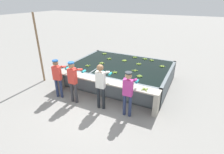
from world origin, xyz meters
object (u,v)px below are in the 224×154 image
banana_bunch_floating_4 (124,61)px  knife_0 (97,77)px  worker_1 (73,78)px  banana_bunch_floating_1 (152,60)px  banana_bunch_floating_5 (104,54)px  banana_bunch_floating_7 (135,57)px  banana_bunch_floating_11 (109,59)px  banana_bunch_ledge_0 (145,89)px  worker_2 (101,83)px  banana_bunch_floating_12 (87,66)px  banana_bunch_floating_9 (145,59)px  worker_3 (128,90)px  banana_bunch_floating_10 (115,72)px  banana_bunch_floating_8 (139,64)px  banana_bunch_floating_6 (162,66)px  banana_bunch_floating_2 (139,76)px  banana_bunch_floating_3 (102,63)px  banana_bunch_floating_0 (135,70)px  worker_0 (58,75)px  support_post_left (39,49)px  knife_1 (75,73)px

banana_bunch_floating_4 → knife_0: size_ratio=0.82×
worker_1 → banana_bunch_floating_1: (2.00, 3.68, -0.11)m
banana_bunch_floating_5 → banana_bunch_floating_1: bearing=1.3°
banana_bunch_floating_7 → banana_bunch_floating_11: size_ratio=1.01×
banana_bunch_floating_1 → banana_bunch_ledge_0: (0.59, -3.11, 0.00)m
worker_2 → banana_bunch_floating_1: 3.68m
banana_bunch_floating_12 → knife_0: size_ratio=0.70×
worker_2 → banana_bunch_floating_4: worker_2 is taller
banana_bunch_floating_9 → worker_3: bearing=-81.9°
worker_1 → banana_bunch_floating_10: 1.78m
banana_bunch_floating_8 → banana_bunch_floating_10: (-0.57, -1.43, 0.00)m
worker_1 → banana_bunch_floating_6: 4.06m
banana_bunch_floating_1 → banana_bunch_floating_11: 2.14m
banana_bunch_floating_5 → banana_bunch_ledge_0: size_ratio=1.24×
worker_2 → banana_bunch_floating_6: size_ratio=6.13×
banana_bunch_floating_2 → banana_bunch_floating_10: same height
banana_bunch_floating_3 → banana_bunch_floating_7: 1.91m
worker_1 → banana_bunch_floating_4: worker_1 is taller
worker_1 → worker_3: 2.16m
banana_bunch_floating_3 → banana_bunch_floating_8: 1.76m
banana_bunch_floating_4 → banana_bunch_floating_0: bearing=-47.3°
worker_0 → banana_bunch_floating_10: bearing=37.8°
banana_bunch_floating_12 → worker_2: bearing=-43.6°
worker_1 → banana_bunch_floating_2: 2.59m
worker_2 → banana_bunch_floating_3: size_ratio=6.26×
banana_bunch_floating_10 → knife_0: 0.85m
banana_bunch_floating_6 → support_post_left: bearing=-157.2°
banana_bunch_floating_1 → banana_bunch_floating_11: same height
banana_bunch_ledge_0 → banana_bunch_floating_3: bearing=148.2°
banana_bunch_floating_7 → banana_bunch_floating_10: 2.29m
banana_bunch_floating_3 → banana_bunch_floating_8: size_ratio=0.97×
banana_bunch_floating_7 → worker_0: bearing=-117.0°
banana_bunch_floating_8 → knife_0: banana_bunch_floating_8 is taller
banana_bunch_floating_0 → knife_1: (-2.12, -1.42, -0.01)m
banana_bunch_floating_2 → support_post_left: 4.74m
banana_bunch_floating_0 → banana_bunch_ledge_0: size_ratio=1.22×
banana_bunch_floating_2 → banana_bunch_floating_11: bearing=146.3°
banana_bunch_floating_0 → banana_bunch_floating_10: 0.91m
banana_bunch_floating_7 → banana_bunch_floating_10: (-0.07, -2.29, 0.00)m
worker_1 → banana_bunch_floating_5: bearing=100.3°
banana_bunch_floating_2 → banana_bunch_floating_4: size_ratio=1.00×
worker_1 → worker_2: worker_2 is taller
banana_bunch_ledge_0 → banana_bunch_floating_10: bearing=150.7°
worker_3 → banana_bunch_floating_6: bearing=80.4°
banana_bunch_floating_6 → worker_1: bearing=-130.9°
worker_2 → banana_bunch_floating_10: 1.37m
banana_bunch_floating_2 → banana_bunch_floating_9: same height
banana_bunch_floating_4 → banana_bunch_ledge_0: size_ratio=1.24×
worker_2 → banana_bunch_floating_9: (0.51, 3.63, -0.15)m
worker_2 → knife_1: (-1.55, 0.52, -0.15)m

